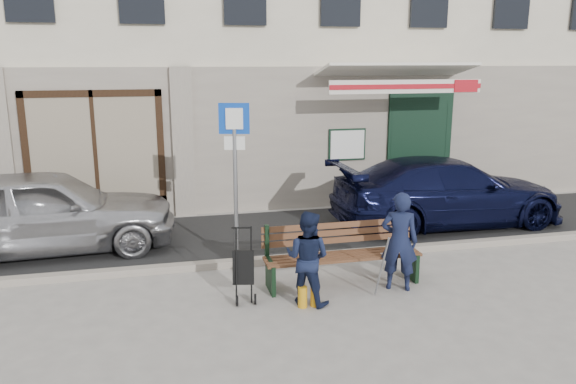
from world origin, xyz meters
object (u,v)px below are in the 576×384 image
object	(u,v)px
car_navy	(447,192)
man	(399,241)
bench	(340,256)
car_silver	(45,211)
woman	(307,258)
stroller	(244,269)
parking_sign	(235,158)

from	to	relation	value
car_navy	man	size ratio (longest dim) A/B	3.24
car_navy	bench	world-z (taller)	car_navy
car_silver	bench	bearing A→B (deg)	-122.71
car_navy	woman	bearing A→B (deg)	128.01
bench	man	world-z (taller)	man
car_navy	man	bearing A→B (deg)	139.90
woman	stroller	xyz separation A→B (m)	(-0.85, 0.32, -0.21)
parking_sign	woman	world-z (taller)	parking_sign
car_navy	bench	size ratio (longest dim) A/B	2.01
car_silver	stroller	world-z (taller)	car_silver
woman	parking_sign	bearing A→B (deg)	-32.19
bench	man	xyz separation A→B (m)	(0.80, -0.37, 0.29)
parking_sign	stroller	size ratio (longest dim) A/B	2.57
man	stroller	world-z (taller)	man
man	woman	xyz separation A→B (m)	(-1.45, -0.18, -0.08)
car_navy	stroller	world-z (taller)	car_navy
woman	bench	bearing A→B (deg)	-103.78
car_navy	bench	bearing A→B (deg)	127.86
bench	car_silver	bearing A→B (deg)	150.60
car_silver	man	distance (m)	6.13
car_navy	parking_sign	xyz separation A→B (m)	(-4.55, -1.22, 1.09)
parking_sign	woman	bearing A→B (deg)	-55.03
woman	stroller	world-z (taller)	woman
car_navy	parking_sign	distance (m)	4.84
parking_sign	stroller	xyz separation A→B (m)	(-0.12, -1.55, -1.33)
car_silver	man	size ratio (longest dim) A/B	2.99
car_silver	bench	distance (m)	5.27
man	woman	bearing A→B (deg)	31.53
parking_sign	man	bearing A→B (deg)	-24.16
bench	woman	bearing A→B (deg)	-140.35
man	woman	world-z (taller)	man
bench	woman	distance (m)	0.88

